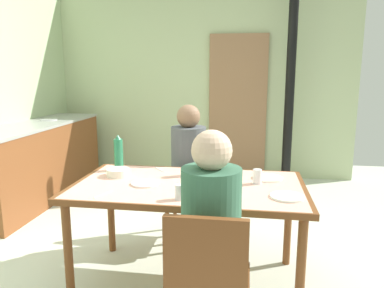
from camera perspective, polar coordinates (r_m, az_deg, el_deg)
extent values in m
plane|color=beige|center=(3.03, -6.59, -18.52)|extent=(7.21, 7.21, 0.00)
cube|color=#B3C294|center=(5.36, 1.07, 9.33)|extent=(4.33, 0.10, 2.66)
cube|color=#8F6646|center=(5.25, 7.05, 5.63)|extent=(0.80, 0.05, 2.00)
cylinder|color=black|center=(4.98, 14.88, 8.84)|extent=(0.12, 0.12, 2.66)
cube|color=brown|center=(4.73, -22.80, -2.70)|extent=(0.60, 2.16, 0.87)
cube|color=#9E9E99|center=(4.65, -23.22, 2.70)|extent=(0.61, 2.20, 0.03)
cylinder|color=#B7B7BC|center=(4.93, -21.26, 3.49)|extent=(0.21, 0.21, 0.01)
cube|color=brown|center=(2.56, -0.52, -6.59)|extent=(1.58, 0.88, 0.04)
cube|color=#E8AA96|center=(2.55, -0.52, -6.19)|extent=(1.51, 0.85, 0.00)
cylinder|color=brown|center=(2.58, -18.53, -15.79)|extent=(0.06, 0.06, 0.70)
cylinder|color=brown|center=(2.35, 16.39, -18.49)|extent=(0.06, 0.06, 0.70)
cylinder|color=brown|center=(3.20, -12.39, -10.12)|extent=(0.06, 0.06, 0.70)
cylinder|color=brown|center=(3.02, 14.59, -11.57)|extent=(0.06, 0.06, 0.70)
cube|color=brown|center=(1.98, 2.69, -20.56)|extent=(0.40, 0.40, 0.04)
cube|color=brown|center=(1.72, 2.07, -17.73)|extent=(0.38, 0.04, 0.42)
cube|color=brown|center=(3.33, -0.38, -7.13)|extent=(0.40, 0.40, 0.04)
cube|color=brown|center=(3.44, 0.09, -2.88)|extent=(0.38, 0.04, 0.42)
cylinder|color=brown|center=(3.24, 2.17, -12.33)|extent=(0.04, 0.04, 0.41)
cylinder|color=brown|center=(3.29, -3.85, -11.94)|extent=(0.04, 0.04, 0.41)
cylinder|color=brown|center=(3.55, 2.82, -10.17)|extent=(0.04, 0.04, 0.41)
cylinder|color=brown|center=(3.60, -2.65, -9.86)|extent=(0.04, 0.04, 0.41)
cube|color=#346246|center=(2.09, 3.20, -16.88)|extent=(0.30, 0.22, 0.12)
cylinder|color=#38664C|center=(1.88, 2.95, -11.44)|extent=(0.30, 0.30, 0.52)
sphere|color=beige|center=(1.78, 3.06, -0.97)|extent=(0.20, 0.20, 0.20)
cube|color=#464C4D|center=(3.16, -0.86, -6.99)|extent=(0.30, 0.22, 0.12)
cylinder|color=#4C5156|center=(3.20, -0.54, -1.95)|extent=(0.30, 0.30, 0.52)
sphere|color=#846047|center=(3.14, -0.55, 4.29)|extent=(0.20, 0.20, 0.20)
cylinder|color=green|center=(2.75, 1.94, -2.31)|extent=(0.07, 0.07, 0.24)
cone|color=#2C9459|center=(2.73, 1.96, 0.48)|extent=(0.05, 0.05, 0.03)
cylinder|color=#26784F|center=(2.93, -11.26, -1.63)|extent=(0.07, 0.07, 0.25)
cone|color=#286F4A|center=(2.90, -11.36, 1.08)|extent=(0.05, 0.05, 0.03)
cylinder|color=silver|center=(2.78, -11.31, -4.30)|extent=(0.17, 0.17, 0.05)
cylinder|color=white|center=(2.33, 4.90, -7.74)|extent=(0.22, 0.22, 0.01)
cylinder|color=white|center=(2.56, -7.20, -6.02)|extent=(0.20, 0.20, 0.01)
cylinder|color=white|center=(2.36, 14.48, -7.84)|extent=(0.21, 0.21, 0.01)
cylinder|color=white|center=(2.73, 11.61, -5.11)|extent=(0.22, 0.22, 0.01)
cylinder|color=silver|center=(2.58, 10.03, -4.96)|extent=(0.06, 0.06, 0.10)
cylinder|color=silver|center=(2.24, -1.88, -7.42)|extent=(0.06, 0.06, 0.09)
cylinder|color=#DBB77A|center=(2.56, 4.34, -5.89)|extent=(0.19, 0.19, 0.02)
cube|color=silver|center=(2.92, -5.08, -3.91)|extent=(0.10, 0.13, 0.00)
cube|color=silver|center=(2.40, -13.60, -7.57)|extent=(0.07, 0.14, 0.00)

